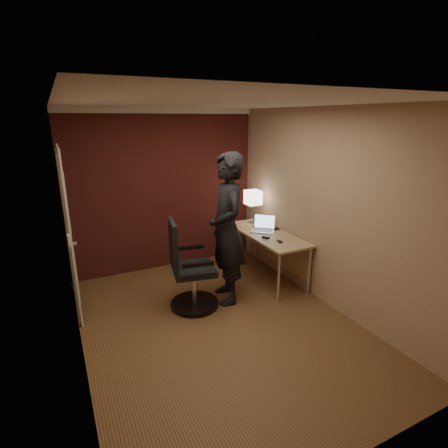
{
  "coord_description": "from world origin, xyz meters",
  "views": [
    {
      "loc": [
        -1.56,
        -3.3,
        2.36
      ],
      "look_at": [
        0.35,
        0.55,
        1.05
      ],
      "focal_mm": 28.0,
      "sensor_mm": 36.0,
      "label": 1
    }
  ],
  "objects_px": {
    "desk": "(271,240)",
    "person": "(227,230)",
    "desk_lamp": "(253,198)",
    "office_chair": "(188,271)",
    "laptop": "(263,226)",
    "mouse": "(266,237)",
    "phone": "(280,242)",
    "wallet": "(275,229)"
  },
  "relations": [
    {
      "from": "desk",
      "to": "person",
      "type": "height_order",
      "value": "person"
    },
    {
      "from": "desk",
      "to": "laptop",
      "type": "xyz_separation_m",
      "value": [
        -0.05,
        0.13,
        0.19
      ]
    },
    {
      "from": "phone",
      "to": "desk",
      "type": "bearing_deg",
      "value": 91.22
    },
    {
      "from": "desk_lamp",
      "to": "laptop",
      "type": "relative_size",
      "value": 1.28
    },
    {
      "from": "desk_lamp",
      "to": "person",
      "type": "distance_m",
      "value": 1.21
    },
    {
      "from": "wallet",
      "to": "person",
      "type": "distance_m",
      "value": 1.12
    },
    {
      "from": "mouse",
      "to": "person",
      "type": "distance_m",
      "value": 0.72
    },
    {
      "from": "desk",
      "to": "person",
      "type": "distance_m",
      "value": 1.01
    },
    {
      "from": "office_chair",
      "to": "person",
      "type": "bearing_deg",
      "value": -1.46
    },
    {
      "from": "desk_lamp",
      "to": "phone",
      "type": "xyz_separation_m",
      "value": [
        -0.12,
        -0.93,
        -0.41
      ]
    },
    {
      "from": "desk_lamp",
      "to": "office_chair",
      "type": "height_order",
      "value": "desk_lamp"
    },
    {
      "from": "desk_lamp",
      "to": "office_chair",
      "type": "relative_size",
      "value": 0.47
    },
    {
      "from": "desk",
      "to": "mouse",
      "type": "relative_size",
      "value": 15.0
    },
    {
      "from": "mouse",
      "to": "person",
      "type": "relative_size",
      "value": 0.05
    },
    {
      "from": "wallet",
      "to": "office_chair",
      "type": "bearing_deg",
      "value": -166.35
    },
    {
      "from": "desk_lamp",
      "to": "office_chair",
      "type": "distance_m",
      "value": 1.75
    },
    {
      "from": "office_chair",
      "to": "laptop",
      "type": "bearing_deg",
      "value": 16.66
    },
    {
      "from": "mouse",
      "to": "person",
      "type": "height_order",
      "value": "person"
    },
    {
      "from": "desk_lamp",
      "to": "wallet",
      "type": "distance_m",
      "value": 0.61
    },
    {
      "from": "wallet",
      "to": "office_chair",
      "type": "relative_size",
      "value": 0.1
    },
    {
      "from": "person",
      "to": "mouse",
      "type": "bearing_deg",
      "value": 109.53
    },
    {
      "from": "mouse",
      "to": "phone",
      "type": "bearing_deg",
      "value": -90.94
    },
    {
      "from": "desk_lamp",
      "to": "mouse",
      "type": "distance_m",
      "value": 0.85
    },
    {
      "from": "desk",
      "to": "wallet",
      "type": "xyz_separation_m",
      "value": [
        0.14,
        0.1,
        0.14
      ]
    },
    {
      "from": "desk",
      "to": "phone",
      "type": "height_order",
      "value": "phone"
    },
    {
      "from": "person",
      "to": "desk",
      "type": "bearing_deg",
      "value": 119.39
    },
    {
      "from": "mouse",
      "to": "person",
      "type": "xyz_separation_m",
      "value": [
        -0.67,
        -0.1,
        0.24
      ]
    },
    {
      "from": "desk_lamp",
      "to": "phone",
      "type": "distance_m",
      "value": 1.03
    },
    {
      "from": "person",
      "to": "desk_lamp",
      "type": "bearing_deg",
      "value": 144.02
    },
    {
      "from": "mouse",
      "to": "office_chair",
      "type": "xyz_separation_m",
      "value": [
        -1.21,
        -0.09,
        -0.24
      ]
    },
    {
      "from": "wallet",
      "to": "office_chair",
      "type": "height_order",
      "value": "office_chair"
    },
    {
      "from": "desk",
      "to": "mouse",
      "type": "bearing_deg",
      "value": -137.87
    },
    {
      "from": "phone",
      "to": "person",
      "type": "relative_size",
      "value": 0.06
    },
    {
      "from": "desk_lamp",
      "to": "laptop",
      "type": "bearing_deg",
      "value": -96.35
    },
    {
      "from": "office_chair",
      "to": "person",
      "type": "distance_m",
      "value": 0.72
    },
    {
      "from": "office_chair",
      "to": "person",
      "type": "height_order",
      "value": "person"
    },
    {
      "from": "desk",
      "to": "desk_lamp",
      "type": "distance_m",
      "value": 0.76
    },
    {
      "from": "desk_lamp",
      "to": "wallet",
      "type": "height_order",
      "value": "desk_lamp"
    },
    {
      "from": "desk_lamp",
      "to": "office_chair",
      "type": "bearing_deg",
      "value": -150.36
    },
    {
      "from": "desk_lamp",
      "to": "laptop",
      "type": "distance_m",
      "value": 0.53
    },
    {
      "from": "desk_lamp",
      "to": "phone",
      "type": "relative_size",
      "value": 4.65
    },
    {
      "from": "laptop",
      "to": "mouse",
      "type": "xyz_separation_m",
      "value": [
        -0.16,
        -0.32,
        -0.05
      ]
    }
  ]
}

